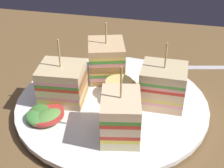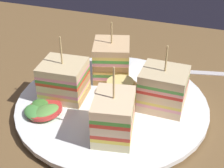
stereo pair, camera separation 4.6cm
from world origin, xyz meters
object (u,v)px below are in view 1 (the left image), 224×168
at_px(plate, 112,104).
at_px(sandwich_wedge_3, 106,60).
at_px(chip_pile, 124,91).
at_px(sandwich_wedge_0, 62,83).
at_px(sandwich_wedge_1, 121,116).
at_px(sandwich_wedge_2, 163,86).

xyz_separation_m(plate, sandwich_wedge_3, (-0.02, 0.07, 0.03)).
relative_size(sandwich_wedge_3, chip_pile, 1.21).
bearing_deg(sandwich_wedge_3, plate, 3.43).
xyz_separation_m(sandwich_wedge_0, sandwich_wedge_1, (0.10, -0.06, 0.00)).
bearing_deg(chip_pile, sandwich_wedge_3, 125.18).
bearing_deg(sandwich_wedge_1, sandwich_wedge_2, -39.68).
bearing_deg(sandwich_wedge_3, sandwich_wedge_0, -47.95).
height_order(plate, chip_pile, chip_pile).
distance_m(sandwich_wedge_0, chip_pile, 0.09).
height_order(sandwich_wedge_1, sandwich_wedge_3, sandwich_wedge_1).
relative_size(plate, sandwich_wedge_3, 2.98).
relative_size(sandwich_wedge_1, chip_pile, 1.28).
xyz_separation_m(sandwich_wedge_1, sandwich_wedge_3, (-0.05, 0.13, 0.00)).
relative_size(sandwich_wedge_1, sandwich_wedge_3, 1.06).
bearing_deg(sandwich_wedge_1, sandwich_wedge_0, 48.35).
bearing_deg(plate, sandwich_wedge_0, -172.94).
distance_m(sandwich_wedge_1, chip_pile, 0.08).
bearing_deg(sandwich_wedge_1, plate, 10.31).
relative_size(sandwich_wedge_2, chip_pile, 1.23).
bearing_deg(sandwich_wedge_1, chip_pile, -3.41).
xyz_separation_m(plate, sandwich_wedge_1, (0.03, -0.07, 0.03)).
distance_m(sandwich_wedge_0, sandwich_wedge_3, 0.09).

